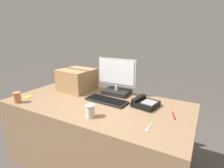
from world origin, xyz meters
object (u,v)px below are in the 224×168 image
object	(u,v)px
keyboard	(107,100)
paper_cup_right	(90,111)
desk_phone	(145,103)
sticky_note_pad	(28,97)
cardboard_box	(77,80)
spoon	(149,128)
pen_marker	(174,116)
monitor	(117,80)
paper_cup_left	(17,97)

from	to	relation	value
keyboard	paper_cup_right	distance (m)	0.36
desk_phone	sticky_note_pad	xyz separation A→B (m)	(-1.17, -0.38, -0.03)
cardboard_box	sticky_note_pad	xyz separation A→B (m)	(-0.30, -0.46, -0.12)
spoon	pen_marker	bearing A→B (deg)	157.69
keyboard	desk_phone	world-z (taller)	desk_phone
desk_phone	cardboard_box	world-z (taller)	cardboard_box
monitor	sticky_note_pad	bearing A→B (deg)	-144.68
monitor	spoon	distance (m)	0.78
cardboard_box	monitor	bearing A→B (deg)	10.81
desk_phone	pen_marker	xyz separation A→B (m)	(0.28, -0.09, -0.02)
monitor	spoon	size ratio (longest dim) A/B	3.11
desk_phone	pen_marker	size ratio (longest dim) A/B	1.92
paper_cup_left	paper_cup_right	distance (m)	0.81
cardboard_box	desk_phone	bearing A→B (deg)	-5.46
monitor	desk_phone	size ratio (longest dim) A/B	1.83
desk_phone	paper_cup_left	distance (m)	1.24
desk_phone	spoon	size ratio (longest dim) A/B	1.70
paper_cup_right	spoon	bearing A→B (deg)	7.63
spoon	pen_marker	size ratio (longest dim) A/B	1.13
desk_phone	spoon	distance (m)	0.40
desk_phone	cardboard_box	size ratio (longest dim) A/B	0.60
keyboard	pen_marker	xyz separation A→B (m)	(0.65, -0.01, -0.01)
monitor	pen_marker	size ratio (longest dim) A/B	3.51
monitor	keyboard	world-z (taller)	monitor
paper_cup_left	sticky_note_pad	world-z (taller)	paper_cup_left
monitor	paper_cup_left	world-z (taller)	monitor
keyboard	spoon	bearing A→B (deg)	-24.88
desk_phone	sticky_note_pad	bearing A→B (deg)	-151.30
spoon	sticky_note_pad	world-z (taller)	sticky_note_pad
pen_marker	sticky_note_pad	distance (m)	1.48
keyboard	monitor	bearing A→B (deg)	98.06
paper_cup_right	cardboard_box	distance (m)	0.76
monitor	paper_cup_left	xyz separation A→B (m)	(-0.74, -0.70, -0.11)
paper_cup_left	cardboard_box	size ratio (longest dim) A/B	0.26
pen_marker	spoon	bearing A→B (deg)	-42.54
paper_cup_left	spoon	bearing A→B (deg)	6.82
paper_cup_right	keyboard	bearing A→B (deg)	98.81
monitor	paper_cup_right	distance (m)	0.62
desk_phone	cardboard_box	xyz separation A→B (m)	(-0.88, 0.08, 0.10)
paper_cup_left	pen_marker	bearing A→B (deg)	17.09
cardboard_box	paper_cup_right	bearing A→B (deg)	-42.72
paper_cup_left	cardboard_box	bearing A→B (deg)	67.62
monitor	pen_marker	distance (m)	0.73
spoon	cardboard_box	size ratio (longest dim) A/B	0.36
keyboard	sticky_note_pad	bearing A→B (deg)	-155.33
monitor	paper_cup_right	size ratio (longest dim) A/B	4.24
monitor	cardboard_box	distance (m)	0.50
sticky_note_pad	paper_cup_left	bearing A→B (deg)	-70.59
paper_cup_left	pen_marker	xyz separation A→B (m)	(1.40, 0.43, -0.05)
keyboard	sticky_note_pad	xyz separation A→B (m)	(-0.80, -0.30, -0.01)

